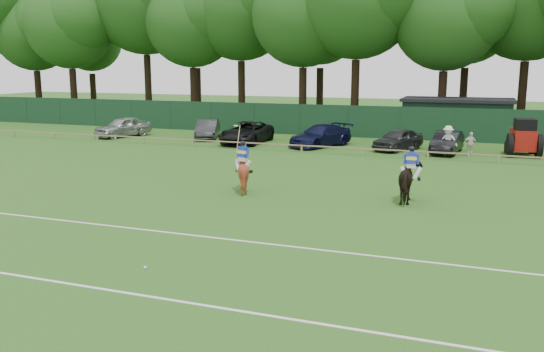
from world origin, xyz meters
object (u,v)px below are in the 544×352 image
at_px(estate_black, 447,142).
at_px(utility_shed, 457,117).
at_px(horse_chestnut, 243,172).
at_px(spectator_mid, 470,144).
at_px(sedan_silver, 123,127).
at_px(tractor, 523,138).
at_px(horse_dark, 410,181).
at_px(sedan_navy, 321,136).
at_px(polo_ball, 145,267).
at_px(suv_black, 247,132).
at_px(sedan_grey, 208,129).
at_px(spectator_left, 448,141).
at_px(hatch_grey, 398,139).

height_order(estate_black, utility_shed, utility_shed).
relative_size(horse_chestnut, spectator_mid, 1.18).
bearing_deg(horse_chestnut, utility_shed, -91.16).
height_order(sedan_silver, spectator_mid, sedan_silver).
bearing_deg(tractor, estate_black, 179.28).
distance_m(horse_dark, sedan_navy, 16.72).
height_order(spectator_mid, polo_ball, spectator_mid).
xyz_separation_m(polo_ball, utility_shed, (6.58, 34.34, 1.49)).
xyz_separation_m(horse_chestnut, tractor, (12.36, 15.52, 0.22)).
distance_m(suv_black, spectator_mid, 15.47).
height_order(sedan_silver, estate_black, sedan_silver).
xyz_separation_m(sedan_grey, utility_shed, (17.95, 7.75, 0.81)).
bearing_deg(spectator_mid, utility_shed, 74.39).
bearing_deg(spectator_left, hatch_grey, 171.15).
bearing_deg(utility_shed, sedan_grey, -156.65).
bearing_deg(utility_shed, tractor, -62.95).
xyz_separation_m(sedan_navy, utility_shed, (8.60, 8.89, 0.78)).
bearing_deg(utility_shed, sedan_navy, -134.05).
bearing_deg(hatch_grey, sedan_silver, -154.85).
height_order(spectator_left, polo_ball, spectator_left).
height_order(suv_black, utility_shed, utility_shed).
xyz_separation_m(horse_dark, sedan_grey, (-17.32, 15.84, -0.19)).
bearing_deg(sedan_silver, estate_black, 19.68).
xyz_separation_m(horse_dark, sedan_silver, (-24.13, 14.54, -0.13)).
xyz_separation_m(horse_dark, spectator_left, (0.63, 13.48, 0.03)).
bearing_deg(sedan_navy, spectator_mid, 19.51).
distance_m(horse_chestnut, polo_ball, 10.30).
xyz_separation_m(sedan_grey, tractor, (22.37, -0.90, 0.38)).
xyz_separation_m(sedan_silver, estate_black, (24.66, -0.01, -0.08)).
xyz_separation_m(horse_dark, sedan_navy, (-7.97, 14.70, -0.16)).
bearing_deg(horse_dark, polo_ball, 53.88).
relative_size(sedan_grey, hatch_grey, 1.05).
height_order(sedan_grey, estate_black, sedan_grey).
distance_m(horse_dark, spectator_left, 13.50).
distance_m(sedan_navy, tractor, 13.03).
bearing_deg(horse_dark, utility_shed, -98.68).
distance_m(suv_black, polo_ball, 26.38).
bearing_deg(sedan_grey, polo_ball, -87.44).
distance_m(sedan_silver, sedan_navy, 16.16).
relative_size(hatch_grey, spectator_mid, 2.80).
height_order(horse_dark, sedan_silver, horse_dark).
bearing_deg(estate_black, sedan_grey, -177.73).
height_order(horse_dark, sedan_grey, horse_dark).
relative_size(sedan_silver, sedan_grey, 1.04).
height_order(sedan_grey, suv_black, suv_black).
bearing_deg(hatch_grey, spectator_left, 2.85).
bearing_deg(estate_black, suv_black, -173.48).
height_order(horse_dark, utility_shed, utility_shed).
bearing_deg(sedan_navy, polo_ball, -60.97).
bearing_deg(sedan_navy, estate_black, 23.34).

